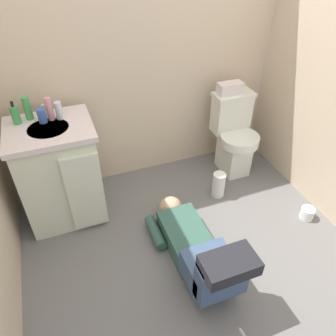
% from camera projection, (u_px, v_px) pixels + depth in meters
% --- Properties ---
extents(ground_plane, '(2.87, 3.19, 0.04)m').
position_uv_depth(ground_plane, '(191.00, 254.00, 2.42)').
color(ground_plane, slate).
extents(wall_back, '(2.53, 0.08, 2.40)m').
position_uv_depth(wall_back, '(138.00, 42.00, 2.51)').
color(wall_back, beige).
rests_on(wall_back, ground_plane).
extents(toilet, '(0.36, 0.46, 0.75)m').
position_uv_depth(toilet, '(234.00, 135.00, 3.00)').
color(toilet, silver).
rests_on(toilet, ground_plane).
extents(vanity_cabinet, '(0.60, 0.53, 0.82)m').
position_uv_depth(vanity_cabinet, '(60.00, 172.00, 2.48)').
color(vanity_cabinet, beige).
rests_on(vanity_cabinet, ground_plane).
extents(faucet, '(0.02, 0.02, 0.10)m').
position_uv_depth(faucet, '(44.00, 111.00, 2.31)').
color(faucet, silver).
rests_on(faucet, vanity_cabinet).
extents(person_plumber, '(0.39, 1.06, 0.52)m').
position_uv_depth(person_plumber, '(197.00, 249.00, 2.21)').
color(person_plumber, '#33594C').
rests_on(person_plumber, ground_plane).
extents(tissue_box, '(0.22, 0.11, 0.10)m').
position_uv_depth(tissue_box, '(230.00, 88.00, 2.78)').
color(tissue_box, silver).
rests_on(tissue_box, toilet).
extents(soap_dispenser, '(0.06, 0.06, 0.17)m').
position_uv_depth(soap_dispenser, '(15.00, 115.00, 2.23)').
color(soap_dispenser, green).
rests_on(soap_dispenser, vanity_cabinet).
extents(bottle_green, '(0.05, 0.05, 0.17)m').
position_uv_depth(bottle_green, '(27.00, 108.00, 2.27)').
color(bottle_green, '#499D51').
rests_on(bottle_green, vanity_cabinet).
extents(bottle_blue, '(0.06, 0.06, 0.10)m').
position_uv_depth(bottle_blue, '(42.00, 116.00, 2.26)').
color(bottle_blue, '#3D61B5').
rests_on(bottle_blue, vanity_cabinet).
extents(bottle_pink, '(0.05, 0.05, 0.17)m').
position_uv_depth(bottle_pink, '(50.00, 109.00, 2.26)').
color(bottle_pink, pink).
rests_on(bottle_pink, vanity_cabinet).
extents(bottle_clear, '(0.05, 0.05, 0.13)m').
position_uv_depth(bottle_clear, '(59.00, 111.00, 2.29)').
color(bottle_clear, silver).
rests_on(bottle_clear, vanity_cabinet).
extents(paper_towel_roll, '(0.11, 0.11, 0.23)m').
position_uv_depth(paper_towel_roll, '(219.00, 185.00, 2.83)').
color(paper_towel_roll, white).
rests_on(paper_towel_roll, ground_plane).
extents(toilet_paper_roll, '(0.11, 0.11, 0.10)m').
position_uv_depth(toilet_paper_roll, '(307.00, 213.00, 2.65)').
color(toilet_paper_roll, white).
rests_on(toilet_paper_roll, ground_plane).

